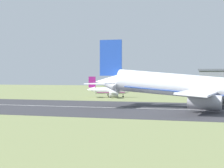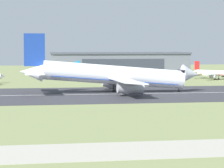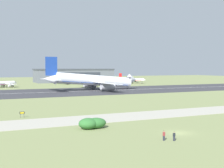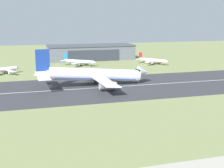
{
  "view_description": "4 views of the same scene",
  "coord_description": "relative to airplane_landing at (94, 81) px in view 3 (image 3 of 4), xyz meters",
  "views": [
    {
      "loc": [
        44.38,
        0.56,
        8.56
      ],
      "look_at": [
        19.01,
        70.49,
        7.22
      ],
      "focal_mm": 70.0,
      "sensor_mm": 36.0,
      "label": 1
    },
    {
      "loc": [
        -1.07,
        -49.48,
        14.48
      ],
      "look_at": [
        19.61,
        72.74,
        5.85
      ],
      "focal_mm": 85.0,
      "sensor_mm": 36.0,
      "label": 2
    },
    {
      "loc": [
        -37.77,
        -50.11,
        13.01
      ],
      "look_at": [
        27.08,
        90.45,
        4.77
      ],
      "focal_mm": 50.0,
      "sensor_mm": 36.0,
      "label": 3
    },
    {
      "loc": [
        -6.94,
        -30.18,
        32.25
      ],
      "look_at": [
        28.48,
        90.19,
        5.99
      ],
      "focal_mm": 50.0,
      "sensor_mm": 36.0,
      "label": 4
    }
  ],
  "objects": [
    {
      "name": "spectator_right",
      "position": [
        -32.09,
        -120.52,
        -4.66
      ],
      "size": [
        0.4,
        0.24,
        1.65
      ],
      "color": "#282B38",
      "rests_on": "ground_plane"
    },
    {
      "name": "runway_sign",
      "position": [
        -52.53,
        -82.88,
        -4.4
      ],
      "size": [
        1.26,
        0.13,
        1.54
      ],
      "color": "#4C4C51",
      "rests_on": "ground_plane"
    },
    {
      "name": "spectator_left",
      "position": [
        -33.64,
        -119.63,
        -4.57
      ],
      "size": [
        0.4,
        0.24,
        1.79
      ],
      "color": "#282B38",
      "rests_on": "ground_plane"
    },
    {
      "name": "hangar_building",
      "position": [
        20.31,
        100.09,
        0.45
      ],
      "size": [
        68.93,
        24.77,
        11.9
      ],
      "color": "slate",
      "rests_on": "ground_plane"
    },
    {
      "name": "runway_centreline",
      "position": [
        -27.18,
        -4.46,
        -5.45
      ],
      "size": [
        360.47,
        0.7,
        0.01
      ],
      "primitive_type": "cube",
      "color": "silver",
      "rests_on": "runway_strip"
    },
    {
      "name": "shrub_clump",
      "position": [
        -41.36,
        -104.06,
        -4.4
      ],
      "size": [
        6.12,
        3.78,
        2.35
      ],
      "color": "#2D662D",
      "rests_on": "ground_plane"
    },
    {
      "name": "taxiway_road",
      "position": [
        -27.18,
        -92.75,
        -5.49
      ],
      "size": [
        300.39,
        12.84,
        0.05
      ],
      "primitive_type": "cube",
      "color": "#A8A393",
      "rests_on": "ground_plane"
    },
    {
      "name": "airplane_parked_centre",
      "position": [
        5.16,
        68.63,
        -2.58
      ],
      "size": [
        23.36,
        20.98,
        8.23
      ],
      "color": "white",
      "rests_on": "ground_plane"
    },
    {
      "name": "airplane_parked_east",
      "position": [
        -43.19,
        48.86,
        -2.87
      ],
      "size": [
        18.63,
        19.46,
        8.38
      ],
      "color": "white",
      "rests_on": "ground_plane"
    },
    {
      "name": "airplane_landing",
      "position": [
        0.0,
        0.0,
        0.0
      ],
      "size": [
        58.02,
        52.17,
        18.7
      ],
      "color": "silver",
      "rests_on": "ground_plane"
    },
    {
      "name": "airplane_parked_west",
      "position": [
        57.47,
        60.79,
        -2.67
      ],
      "size": [
        20.37,
        23.5,
        8.07
      ],
      "color": "white",
      "rests_on": "ground_plane"
    },
    {
      "name": "ground_plane",
      "position": [
        -27.18,
        -59.91,
        -5.52
      ],
      "size": [
        640.53,
        640.53,
        0.0
      ],
      "primitive_type": "plane",
      "color": "#7A8451"
    },
    {
      "name": "runway_strip",
      "position": [
        -27.18,
        -4.46,
        -5.49
      ],
      "size": [
        400.53,
        55.69,
        0.06
      ],
      "primitive_type": "cube",
      "color": "#333338",
      "rests_on": "ground_plane"
    }
  ]
}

